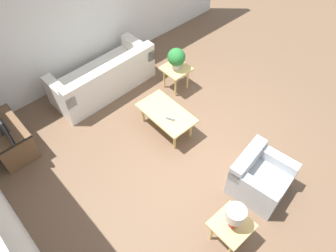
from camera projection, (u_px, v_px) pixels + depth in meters
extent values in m
plane|color=brown|center=(194.00, 146.00, 5.95)|extent=(14.00, 14.00, 0.00)
cube|color=silver|center=(5.00, 222.00, 3.59)|extent=(7.20, 0.12, 2.70)
cube|color=silver|center=(87.00, 11.00, 6.38)|extent=(0.12, 7.20, 2.70)
cube|color=silver|center=(103.00, 80.00, 6.76)|extent=(0.93, 2.15, 0.45)
cube|color=silver|center=(110.00, 73.00, 6.29)|extent=(0.27, 2.13, 0.37)
cube|color=silver|center=(137.00, 47.00, 6.93)|extent=(0.87, 0.23, 0.24)
cube|color=silver|center=(58.00, 91.00, 6.06)|extent=(0.87, 0.23, 0.24)
cube|color=#A8ADB2|center=(260.00, 182.00, 5.22)|extent=(0.91, 0.92, 0.43)
cube|color=#A8ADB2|center=(248.00, 159.00, 5.06)|extent=(0.32, 0.83, 0.29)
cube|color=#A8ADB2|center=(254.00, 186.00, 4.82)|extent=(0.81, 0.28, 0.19)
cube|color=#A8ADB2|center=(274.00, 158.00, 5.14)|extent=(0.81, 0.28, 0.19)
cube|color=tan|center=(166.00, 113.00, 5.89)|extent=(1.07, 0.60, 0.04)
cylinder|color=tan|center=(191.00, 129.00, 5.94)|extent=(0.05, 0.05, 0.41)
cylinder|color=tan|center=(159.00, 103.00, 6.36)|extent=(0.05, 0.05, 0.41)
cylinder|color=tan|center=(174.00, 141.00, 5.76)|extent=(0.05, 0.05, 0.41)
cylinder|color=tan|center=(143.00, 114.00, 6.18)|extent=(0.05, 0.05, 0.41)
cube|color=tan|center=(176.00, 69.00, 6.56)|extent=(0.51, 0.51, 0.04)
cylinder|color=tan|center=(188.00, 79.00, 6.75)|extent=(0.04, 0.04, 0.49)
cylinder|color=tan|center=(176.00, 71.00, 6.92)|extent=(0.04, 0.04, 0.49)
cylinder|color=tan|center=(175.00, 87.00, 6.61)|extent=(0.04, 0.04, 0.49)
cylinder|color=tan|center=(164.00, 78.00, 6.77)|extent=(0.04, 0.04, 0.49)
cube|color=tan|center=(232.00, 225.00, 4.45)|extent=(0.51, 0.51, 0.04)
cylinder|color=tan|center=(246.00, 233.00, 4.64)|extent=(0.04, 0.04, 0.49)
cylinder|color=tan|center=(228.00, 217.00, 4.81)|extent=(0.04, 0.04, 0.49)
cylinder|color=tan|center=(230.00, 250.00, 4.49)|extent=(0.04, 0.04, 0.49)
cylinder|color=tan|center=(212.00, 232.00, 4.66)|extent=(0.04, 0.04, 0.49)
cube|color=brown|center=(8.00, 139.00, 5.68)|extent=(0.96, 0.58, 0.60)
cube|color=black|center=(2.00, 128.00, 5.46)|extent=(0.98, 0.60, 0.04)
cube|color=#2D2D2D|center=(1.00, 127.00, 5.44)|extent=(0.35, 0.16, 0.02)
cylinder|color=#B2ADA3|center=(176.00, 66.00, 6.50)|extent=(0.17, 0.17, 0.12)
sphere|color=#236B2D|center=(176.00, 57.00, 6.34)|extent=(0.35, 0.35, 0.35)
cylinder|color=red|center=(233.00, 221.00, 4.35)|extent=(0.11, 0.11, 0.23)
cylinder|color=beige|center=(236.00, 214.00, 4.19)|extent=(0.27, 0.27, 0.18)
cube|color=#4C4C51|center=(170.00, 119.00, 5.76)|extent=(0.16, 0.11, 0.02)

